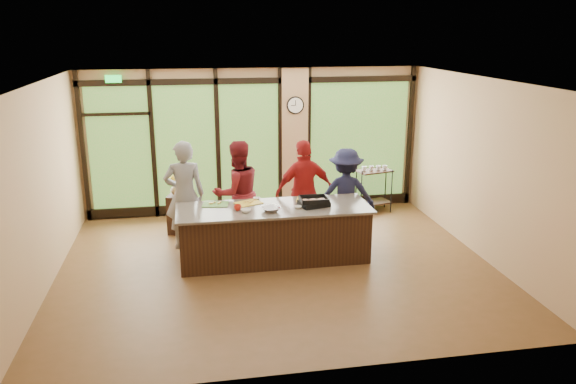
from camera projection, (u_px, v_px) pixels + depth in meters
name	position (u px, v px, depth m)	size (l,w,h in m)	color
floor	(277.00, 266.00, 9.25)	(7.00, 7.00, 0.00)	brown
ceiling	(276.00, 81.00, 8.40)	(7.00, 7.00, 0.00)	white
back_wall	(254.00, 141.00, 11.66)	(7.00, 7.00, 0.00)	tan
left_wall	(41.00, 189.00, 8.24)	(6.00, 6.00, 0.00)	tan
right_wall	(482.00, 169.00, 9.41)	(6.00, 6.00, 0.00)	tan
window_wall	(262.00, 147.00, 11.67)	(6.90, 0.12, 3.00)	tan
island_base	(274.00, 234.00, 9.41)	(3.10, 1.00, 0.88)	black
countertop	(274.00, 208.00, 9.28)	(3.20, 1.10, 0.04)	#6F665B
wall_clock	(295.00, 105.00, 11.47)	(0.36, 0.04, 0.36)	black
cook_left	(185.00, 195.00, 9.78)	(0.70, 0.46, 1.93)	slate
cook_midleft	(237.00, 193.00, 9.98)	(0.92, 0.72, 1.89)	maroon
cook_midright	(304.00, 191.00, 10.11)	(1.10, 0.46, 1.87)	maroon
cook_right	(345.00, 194.00, 10.27)	(1.09, 0.63, 1.69)	#171934
roasting_pan	(314.00, 203.00, 9.33)	(0.46, 0.36, 0.08)	black
mixing_bowl	(271.00, 209.00, 9.05)	(0.30, 0.30, 0.07)	silver
cutting_board_left	(215.00, 204.00, 9.40)	(0.42, 0.32, 0.01)	#4A822F
cutting_board_center	(249.00, 203.00, 9.48)	(0.41, 0.31, 0.01)	gold
cutting_board_right	(308.00, 200.00, 9.66)	(0.38, 0.28, 0.01)	gold
prep_bowl_near	(246.00, 211.00, 9.01)	(0.16, 0.16, 0.05)	white
prep_bowl_mid	(298.00, 207.00, 9.21)	(0.12, 0.12, 0.04)	white
prep_bowl_far	(257.00, 198.00, 9.69)	(0.13, 0.13, 0.03)	white
red_ramekin	(238.00, 208.00, 9.10)	(0.12, 0.12, 0.09)	red
flower_stand	(179.00, 214.00, 10.65)	(0.37, 0.37, 0.75)	black
flower_vase	(177.00, 188.00, 10.51)	(0.26, 0.26, 0.27)	#8C704C
bar_cart	(374.00, 184.00, 11.88)	(0.80, 0.58, 0.99)	black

